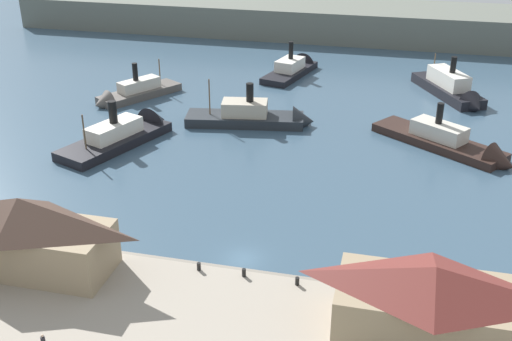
# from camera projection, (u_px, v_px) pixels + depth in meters

# --- Properties ---
(ground_plane) EXTENTS (320.00, 320.00, 0.00)m
(ground_plane) POSITION_uv_depth(u_px,v_px,m) (243.00, 259.00, 72.62)
(ground_plane) COLOR #385166
(seawall_edge) EXTENTS (110.00, 0.80, 1.00)m
(seawall_edge) POSITION_uv_depth(u_px,v_px,m) (234.00, 273.00, 69.25)
(seawall_edge) COLOR gray
(seawall_edge) RESTS_ON ground
(ferry_shed_west_terminal) EXTENTS (19.06, 7.59, 8.55)m
(ferry_shed_west_terminal) POSITION_uv_depth(u_px,v_px,m) (23.00, 233.00, 67.17)
(ferry_shed_west_terminal) COLOR #998466
(ferry_shed_west_terminal) RESTS_ON quay_promenade
(ferry_shed_central_terminal) EXTENTS (17.52, 8.92, 7.63)m
(ferry_shed_central_terminal) POSITION_uv_depth(u_px,v_px,m) (431.00, 301.00, 57.30)
(ferry_shed_central_terminal) COLOR #998466
(ferry_shed_central_terminal) RESTS_ON quay_promenade
(mooring_post_west) EXTENTS (0.44, 0.44, 0.90)m
(mooring_post_west) POSITION_uv_depth(u_px,v_px,m) (297.00, 281.00, 65.88)
(mooring_post_west) COLOR black
(mooring_post_west) RESTS_ON quay_promenade
(mooring_post_center_east) EXTENTS (0.44, 0.44, 0.90)m
(mooring_post_center_east) POSITION_uv_depth(u_px,v_px,m) (199.00, 266.00, 68.30)
(mooring_post_center_east) COLOR black
(mooring_post_center_east) RESTS_ON quay_promenade
(mooring_post_east) EXTENTS (0.44, 0.44, 0.90)m
(mooring_post_east) POSITION_uv_depth(u_px,v_px,m) (244.00, 273.00, 67.26)
(mooring_post_east) COLOR black
(mooring_post_east) RESTS_ON quay_promenade
(ferry_outer_harbor) EXTENTS (22.90, 9.07, 9.82)m
(ferry_outer_harbor) POSITION_uv_depth(u_px,v_px,m) (260.00, 117.00, 109.94)
(ferry_outer_harbor) COLOR #23282D
(ferry_outer_harbor) RESTS_ON ground
(ferry_departing_north) EXTENTS (10.02, 19.69, 9.34)m
(ferry_departing_north) POSITION_uv_depth(u_px,v_px,m) (295.00, 68.00, 137.84)
(ferry_departing_north) COLOR black
(ferry_departing_north) RESTS_ON ground
(ferry_mid_harbor) EXTENTS (13.83, 18.30, 8.52)m
(ferry_mid_harbor) POSITION_uv_depth(u_px,v_px,m) (130.00, 94.00, 121.80)
(ferry_mid_harbor) COLOR #514C47
(ferry_mid_harbor) RESTS_ON ground
(ferry_moored_east) EXTENTS (23.20, 18.44, 9.20)m
(ferry_moored_east) POSITION_uv_depth(u_px,v_px,m) (456.00, 145.00, 99.39)
(ferry_moored_east) COLOR black
(ferry_moored_east) RESTS_ON ground
(ferry_moored_west) EXTENTS (14.70, 21.26, 9.48)m
(ferry_moored_west) POSITION_uv_depth(u_px,v_px,m) (453.00, 90.00, 122.49)
(ferry_moored_west) COLOR black
(ferry_moored_west) RESTS_ON ground
(ferry_approaching_east) EXTENTS (13.82, 22.64, 9.83)m
(ferry_approaching_east) POSITION_uv_depth(u_px,v_px,m) (129.00, 132.00, 104.01)
(ferry_approaching_east) COLOR black
(ferry_approaching_east) RESTS_ON ground
(far_headland) EXTENTS (180.00, 24.00, 8.00)m
(far_headland) POSITION_uv_depth(u_px,v_px,m) (348.00, 21.00, 167.14)
(far_headland) COLOR #60665B
(far_headland) RESTS_ON ground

